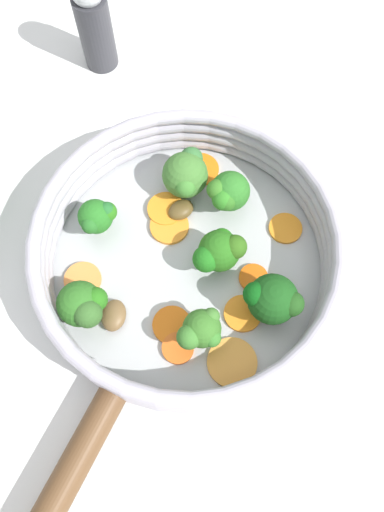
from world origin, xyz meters
The scene contains 26 objects.
ground_plane centered at (0.00, 0.00, 0.00)m, with size 4.00×4.00×0.00m, color silver.
skillet centered at (0.00, 0.00, 0.01)m, with size 0.28×0.28×0.01m, color #B2B5B7.
skillet_rim_wall centered at (0.00, 0.00, 0.04)m, with size 0.29×0.29×0.06m.
skillet_handle centered at (-0.11, -0.21, 0.02)m, with size 0.03×0.03×0.20m, color brown.
skillet_rivet_left centered at (-0.09, -0.10, 0.02)m, with size 0.01×0.01×0.01m, color #B0B0B9.
skillet_rivet_right centered at (-0.03, -0.13, 0.02)m, with size 0.01×0.01×0.01m, color #B6B4BC.
carrot_slice_0 centered at (-0.01, -0.09, 0.01)m, with size 0.03×0.03×0.00m, color orange.
carrot_slice_1 centered at (-0.02, 0.06, 0.01)m, with size 0.04×0.04×0.01m, color orange.
carrot_slice_2 centered at (0.05, -0.05, 0.01)m, with size 0.04×0.04×0.00m, color orange.
carrot_slice_3 centered at (-0.10, -0.02, 0.01)m, with size 0.04×0.04×0.00m, color #F68E41.
carrot_slice_4 centered at (0.06, -0.02, 0.01)m, with size 0.03×0.03×0.00m, color #DD5C10.
carrot_slice_5 centered at (0.10, 0.03, 0.01)m, with size 0.03×0.03×0.00m, color orange.
carrot_slice_6 centered at (0.04, -0.10, 0.01)m, with size 0.05×0.05×0.00m, color #EB993D.
carrot_slice_7 centered at (0.02, 0.11, 0.01)m, with size 0.04×0.04×0.00m, color orange.
carrot_slice_8 centered at (-0.02, -0.06, 0.01)m, with size 0.04×0.04×0.00m, color orange.
carrot_slice_9 centered at (-0.02, 0.04, 0.01)m, with size 0.04×0.04×0.00m, color orange.
broccoli_floret_0 centered at (0.01, -0.08, 0.04)m, with size 0.04×0.04×0.05m.
broccoli_floret_1 centered at (-0.09, 0.04, 0.04)m, with size 0.04×0.04×0.04m.
broccoli_floret_2 centered at (0.00, 0.08, 0.04)m, with size 0.05×0.05×0.05m.
broccoli_floret_3 centered at (0.03, 0.00, 0.04)m, with size 0.05×0.04×0.05m.
broccoli_floret_4 centered at (0.08, -0.05, 0.04)m, with size 0.05×0.05×0.06m.
broccoli_floret_5 centered at (-0.09, -0.05, 0.04)m, with size 0.05×0.05×0.05m.
broccoli_floret_6 centered at (0.04, 0.06, 0.04)m, with size 0.04×0.04×0.05m.
mushroom_piece_0 centered at (-0.07, -0.05, 0.02)m, with size 0.03×0.02×0.01m, color brown.
mushroom_piece_1 centered at (-0.01, 0.05, 0.02)m, with size 0.03×0.02×0.01m, color brown.
salt_shaker centered at (-0.10, 0.27, 0.06)m, with size 0.04×0.04×0.12m.
Camera 1 is at (-0.00, -0.18, 0.47)m, focal length 35.00 mm.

